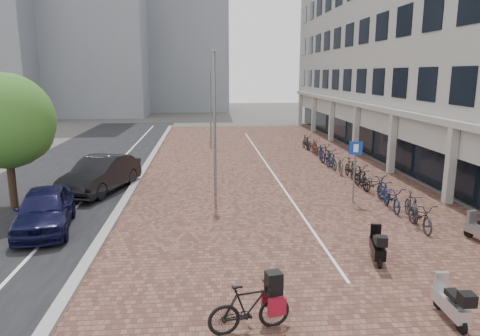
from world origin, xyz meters
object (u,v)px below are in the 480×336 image
object	(u,v)px
hero_bike	(249,307)
scooter_mid	(378,245)
car_dark	(101,174)
scooter_back	(451,301)
parking_sign	(355,161)
car_navy	(45,209)

from	to	relation	value
hero_bike	scooter_mid	distance (m)	5.37
scooter_mid	car_dark	bearing A→B (deg)	151.84
scooter_back	parking_sign	xyz separation A→B (m)	(0.92, 9.45, 1.33)
hero_bike	car_navy	bearing A→B (deg)	31.45
car_dark	parking_sign	xyz separation A→B (m)	(11.32, -2.75, 0.99)
scooter_mid	scooter_back	bearing A→B (deg)	-69.77
hero_bike	scooter_back	distance (m)	4.57
car_navy	parking_sign	distance (m)	12.44
hero_bike	parking_sign	world-z (taller)	parking_sign
scooter_mid	hero_bike	bearing A→B (deg)	-127.65
car_dark	hero_bike	world-z (taller)	car_dark
car_navy	car_dark	bearing A→B (deg)	70.64
car_navy	hero_bike	size ratio (longest dim) A/B	2.31
parking_sign	scooter_mid	bearing A→B (deg)	-81.42
scooter_mid	scooter_back	size ratio (longest dim) A/B	1.03
car_dark	scooter_back	distance (m)	16.03
car_dark	parking_sign	size ratio (longest dim) A/B	1.90
scooter_mid	parking_sign	distance (m)	6.40
car_dark	parking_sign	bearing A→B (deg)	3.80
hero_bike	scooter_back	xyz separation A→B (m)	(4.57, 0.04, -0.09)
hero_bike	scooter_back	size ratio (longest dim) A/B	1.34
car_dark	scooter_mid	size ratio (longest dim) A/B	3.44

